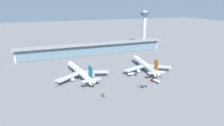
{
  "coord_description": "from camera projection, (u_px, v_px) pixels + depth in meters",
  "views": [
    {
      "loc": [
        -62.41,
        -151.76,
        62.59
      ],
      "look_at": [
        0.0,
        12.24,
        7.76
      ],
      "focal_mm": 30.54,
      "sensor_mm": 36.0,
      "label": 1
    }
  ],
  "objects": [
    {
      "name": "airliner_centre_stand",
      "position": [
        145.0,
        65.0,
        185.36
      ],
      "size": [
        48.41,
        63.38,
        16.88
      ],
      "color": "white",
      "rests_on": "ground"
    },
    {
      "name": "safety_cone_alpha",
      "position": [
        80.0,
        87.0,
        148.58
      ],
      "size": [
        0.62,
        0.62,
        0.7
      ],
      "color": "orange",
      "rests_on": "ground"
    },
    {
      "name": "ground_plane",
      "position": [
        117.0,
        75.0,
        175.24
      ],
      "size": [
        1200.0,
        1200.0,
        0.0
      ],
      "primitive_type": "plane",
      "color": "slate"
    },
    {
      "name": "service_truck_under_wing_blue",
      "position": [
        144.0,
        86.0,
        148.98
      ],
      "size": [
        6.89,
        2.28,
        2.7
      ],
      "color": "#234C9E",
      "rests_on": "ground"
    },
    {
      "name": "safety_cone_echo",
      "position": [
        100.0,
        83.0,
        155.81
      ],
      "size": [
        0.62,
        0.62,
        0.7
      ],
      "color": "orange",
      "rests_on": "ground"
    },
    {
      "name": "service_truck_mid_apron_red",
      "position": [
        156.0,
        81.0,
        157.35
      ],
      "size": [
        4.51,
        8.89,
        2.95
      ],
      "color": "#B21E1E",
      "rests_on": "ground"
    },
    {
      "name": "service_truck_on_taxiway_white",
      "position": [
        57.0,
        85.0,
        151.5
      ],
      "size": [
        3.32,
        2.8,
        2.05
      ],
      "color": "silver",
      "rests_on": "ground"
    },
    {
      "name": "service_truck_by_tail_olive",
      "position": [
        103.0,
        95.0,
        134.29
      ],
      "size": [
        1.83,
        2.94,
        2.05
      ],
      "color": "olive",
      "rests_on": "ground"
    },
    {
      "name": "safety_cone_bravo",
      "position": [
        77.0,
        87.0,
        148.46
      ],
      "size": [
        0.62,
        0.62,
        0.7
      ],
      "color": "orange",
      "rests_on": "ground"
    },
    {
      "name": "control_tower",
      "position": [
        144.0,
        25.0,
        294.1
      ],
      "size": [
        12.0,
        12.0,
        57.72
      ],
      "color": "beige",
      "rests_on": "ground"
    },
    {
      "name": "service_truck_near_nose_blue",
      "position": [
        132.0,
        74.0,
        172.62
      ],
      "size": [
        8.78,
        3.2,
        2.95
      ],
      "color": "#234C9E",
      "rests_on": "ground"
    },
    {
      "name": "airliner_left_stand",
      "position": [
        80.0,
        72.0,
        166.79
      ],
      "size": [
        48.16,
        63.25,
        16.88
      ],
      "color": "white",
      "rests_on": "ground"
    },
    {
      "name": "safety_cone_charlie",
      "position": [
        67.0,
        89.0,
        144.75
      ],
      "size": [
        0.62,
        0.62,
        0.7
      ],
      "color": "orange",
      "rests_on": "ground"
    },
    {
      "name": "terminal_building",
      "position": [
        94.0,
        49.0,
        240.39
      ],
      "size": [
        186.5,
        12.8,
        15.2
      ],
      "color": "beige",
      "rests_on": "ground"
    },
    {
      "name": "safety_cone_delta",
      "position": [
        104.0,
        84.0,
        154.57
      ],
      "size": [
        0.62,
        0.62,
        0.7
      ],
      "color": "orange",
      "rests_on": "ground"
    }
  ]
}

